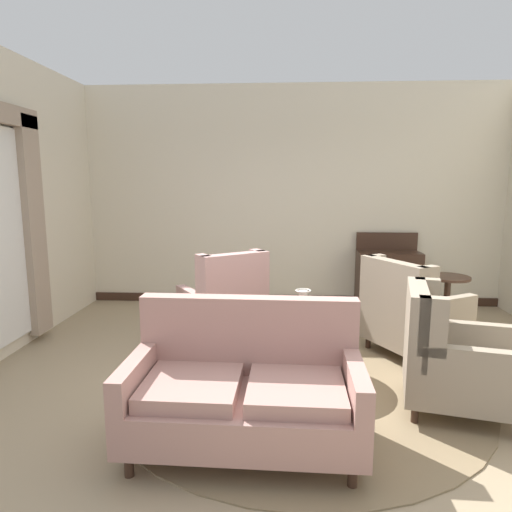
# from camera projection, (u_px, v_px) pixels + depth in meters

# --- Properties ---
(ground) EXTENTS (8.65, 8.65, 0.00)m
(ground) POSITION_uv_depth(u_px,v_px,m) (298.00, 400.00, 3.76)
(ground) COLOR #9E896B
(wall_back) EXTENTS (6.21, 0.08, 3.15)m
(wall_back) POSITION_uv_depth(u_px,v_px,m) (293.00, 197.00, 6.55)
(wall_back) COLOR beige
(wall_back) RESTS_ON ground
(baseboard_back) EXTENTS (6.05, 0.03, 0.12)m
(baseboard_back) POSITION_uv_depth(u_px,v_px,m) (292.00, 299.00, 6.74)
(baseboard_back) COLOR #382319
(baseboard_back) RESTS_ON ground
(area_rug) EXTENTS (3.24, 3.24, 0.01)m
(area_rug) POSITION_uv_depth(u_px,v_px,m) (297.00, 384.00, 4.06)
(area_rug) COLOR #847051
(area_rug) RESTS_ON ground
(coffee_table) EXTENTS (0.96, 0.96, 0.48)m
(coffee_table) POSITION_uv_depth(u_px,v_px,m) (301.00, 337.00, 4.13)
(coffee_table) COLOR #382319
(coffee_table) RESTS_ON ground
(porcelain_vase) EXTENTS (0.17, 0.17, 0.37)m
(porcelain_vase) POSITION_uv_depth(u_px,v_px,m) (303.00, 312.00, 4.05)
(porcelain_vase) COLOR beige
(porcelain_vase) RESTS_ON coffee_table
(settee) EXTENTS (1.58, 0.84, 0.98)m
(settee) POSITION_uv_depth(u_px,v_px,m) (245.00, 390.00, 3.06)
(settee) COLOR tan
(settee) RESTS_ON ground
(armchair_beside_settee) EXTENTS (1.11, 1.11, 1.02)m
(armchair_beside_settee) POSITION_uv_depth(u_px,v_px,m) (410.00, 315.00, 4.67)
(armchair_beside_settee) COLOR gray
(armchair_beside_settee) RESTS_ON ground
(armchair_back_corner) EXTENTS (1.08, 1.10, 1.06)m
(armchair_back_corner) POSITION_uv_depth(u_px,v_px,m) (225.00, 306.00, 4.97)
(armchair_back_corner) COLOR tan
(armchair_back_corner) RESTS_ON ground
(armchair_near_sideboard) EXTENTS (1.01, 0.92, 0.99)m
(armchair_near_sideboard) POSITION_uv_depth(u_px,v_px,m) (452.00, 360.00, 3.54)
(armchair_near_sideboard) COLOR gray
(armchair_near_sideboard) RESTS_ON ground
(side_table) EXTENTS (0.48, 0.48, 0.73)m
(side_table) POSITION_uv_depth(u_px,v_px,m) (447.00, 301.00, 5.20)
(side_table) COLOR #382319
(side_table) RESTS_ON ground
(sideboard) EXTENTS (0.86, 0.42, 1.08)m
(sideboard) POSITION_uv_depth(u_px,v_px,m) (388.00, 276.00, 6.36)
(sideboard) COLOR #382319
(sideboard) RESTS_ON ground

